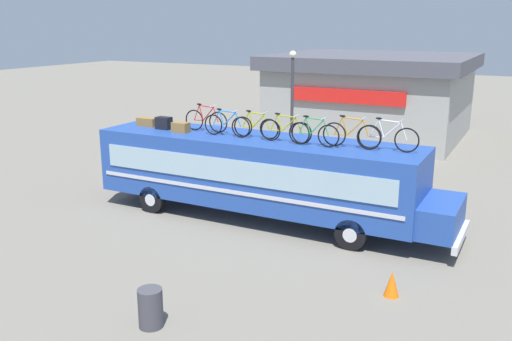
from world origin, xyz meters
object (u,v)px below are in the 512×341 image
(bus, at_px, (261,172))
(rooftop_bicycle_2, at_px, (227,125))
(rooftop_bicycle_4, at_px, (286,130))
(luggage_bag_2, at_px, (164,123))
(luggage_bag_1, at_px, (147,122))
(trash_bin, at_px, (151,308))
(rooftop_bicycle_1, at_px, (206,120))
(rooftop_bicycle_7, at_px, (388,137))
(rooftop_bicycle_3, at_px, (256,127))
(rooftop_bicycle_5, at_px, (314,134))
(rooftop_bicycle_6, at_px, (351,135))
(luggage_bag_3, at_px, (181,127))
(traffic_cone, at_px, (392,284))
(street_lamp, at_px, (292,99))

(bus, distance_m, rooftop_bicycle_2, 1.93)
(rooftop_bicycle_4, bearing_deg, luggage_bag_2, 179.27)
(luggage_bag_1, xyz_separation_m, trash_bin, (5.74, -7.39, -2.49))
(bus, bearing_deg, rooftop_bicycle_1, 175.64)
(rooftop_bicycle_7, xyz_separation_m, trash_bin, (-3.11, -7.42, -2.74))
(luggage_bag_1, distance_m, rooftop_bicycle_3, 4.54)
(rooftop_bicycle_1, distance_m, trash_bin, 8.61)
(rooftop_bicycle_5, xyz_separation_m, rooftop_bicycle_6, (1.11, 0.25, 0.02))
(luggage_bag_2, bearing_deg, rooftop_bicycle_1, 11.26)
(rooftop_bicycle_3, bearing_deg, rooftop_bicycle_7, 1.80)
(luggage_bag_1, bearing_deg, rooftop_bicycle_6, -0.85)
(luggage_bag_1, xyz_separation_m, rooftop_bicycle_7, (8.84, 0.03, 0.25))
(rooftop_bicycle_6, bearing_deg, luggage_bag_1, 179.15)
(luggage_bag_3, xyz_separation_m, traffic_cone, (8.26, -3.13, -2.63))
(bus, distance_m, luggage_bag_2, 4.03)
(rooftop_bicycle_2, bearing_deg, rooftop_bicycle_3, 9.71)
(rooftop_bicycle_4, height_order, traffic_cone, rooftop_bicycle_4)
(rooftop_bicycle_4, xyz_separation_m, rooftop_bicycle_7, (3.16, 0.30, 0.02))
(luggage_bag_2, distance_m, rooftop_bicycle_2, 2.64)
(rooftop_bicycle_5, height_order, street_lamp, street_lamp)
(luggage_bag_2, bearing_deg, rooftop_bicycle_5, -1.53)
(rooftop_bicycle_7, bearing_deg, rooftop_bicycle_5, -169.79)
(rooftop_bicycle_5, bearing_deg, rooftop_bicycle_2, 178.41)
(rooftop_bicycle_2, relative_size, rooftop_bicycle_4, 0.99)
(rooftop_bicycle_1, xyz_separation_m, traffic_cone, (7.57, -3.67, -2.85))
(rooftop_bicycle_3, height_order, traffic_cone, rooftop_bicycle_3)
(luggage_bag_3, distance_m, rooftop_bicycle_4, 3.90)
(street_lamp, bearing_deg, luggage_bag_3, -97.77)
(trash_bin, distance_m, traffic_cone, 5.76)
(rooftop_bicycle_5, bearing_deg, traffic_cone, -43.39)
(bus, height_order, trash_bin, bus)
(rooftop_bicycle_6, relative_size, trash_bin, 2.06)
(street_lamp, bearing_deg, rooftop_bicycle_6, -54.11)
(street_lamp, bearing_deg, rooftop_bicycle_1, -92.53)
(rooftop_bicycle_6, bearing_deg, luggage_bag_3, -176.87)
(rooftop_bicycle_5, bearing_deg, trash_bin, -97.48)
(rooftop_bicycle_5, bearing_deg, luggage_bag_3, -179.09)
(luggage_bag_3, distance_m, rooftop_bicycle_3, 2.77)
(bus, xyz_separation_m, luggage_bag_2, (-3.79, -0.14, 1.36))
(rooftop_bicycle_3, bearing_deg, rooftop_bicycle_2, -170.29)
(bus, xyz_separation_m, rooftop_bicycle_2, (-1.16, -0.21, 1.52))
(bus, height_order, luggage_bag_1, luggage_bag_1)
(rooftop_bicycle_4, xyz_separation_m, traffic_cone, (4.37, -3.30, -2.84))
(rooftop_bicycle_4, distance_m, street_lamp, 7.64)
(rooftop_bicycle_7, distance_m, trash_bin, 8.49)
(luggage_bag_2, xyz_separation_m, rooftop_bicycle_6, (6.87, 0.10, 0.19))
(rooftop_bicycle_6, bearing_deg, rooftop_bicycle_7, 7.60)
(luggage_bag_1, bearing_deg, luggage_bag_3, -13.92)
(luggage_bag_2, bearing_deg, bus, 2.18)
(street_lamp, bearing_deg, rooftop_bicycle_7, -48.09)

